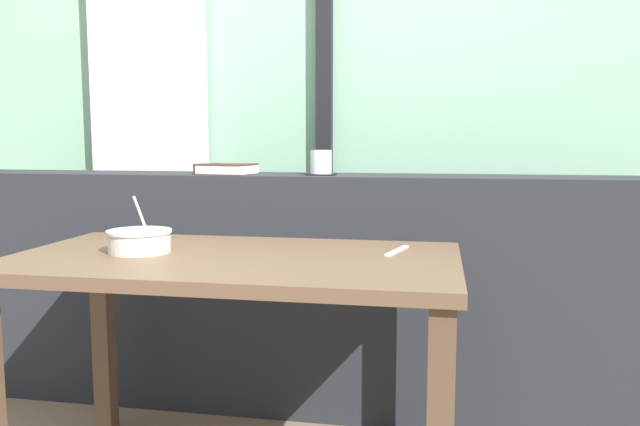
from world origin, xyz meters
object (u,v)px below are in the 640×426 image
Objects in this scene: breakfast_table at (234,292)px; juice_glass at (321,163)px; fork_utensil at (397,251)px; coaster_square at (321,174)px; closed_book at (226,169)px; soup_bowl at (140,241)px.

juice_glass is at bearing 77.38° from breakfast_table.
breakfast_table is at bearing -102.62° from juice_glass.
breakfast_table is at bearing -147.13° from fork_utensil.
breakfast_table is 0.48m from fork_utensil.
fork_utensil is (0.44, 0.14, 0.11)m from breakfast_table.
coaster_square is 0.36m from closed_book.
closed_book reaches higher than coaster_square.
soup_bowl is at bearing -124.56° from coaster_square.
soup_bowl is at bearing -179.94° from breakfast_table.
closed_book is at bearing 84.54° from soup_bowl.
breakfast_table is 6.76× the size of soup_bowl.
breakfast_table is at bearing -102.62° from coaster_square.
fork_utensil is (0.73, 0.14, -0.03)m from soup_bowl.
closed_book is at bearing -179.19° from coaster_square.
juice_glass is 0.76m from soup_bowl.
breakfast_table is 5.51× the size of closed_book.
breakfast_table is at bearing 0.06° from soup_bowl.
closed_book is (-0.22, 0.60, 0.32)m from breakfast_table.
breakfast_table is 12.45× the size of coaster_square.
fork_utensil is (0.31, -0.46, -0.19)m from coaster_square.
soup_bowl is at bearing -153.81° from fork_utensil.
fork_utensil is (0.67, -0.46, -0.21)m from closed_book.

